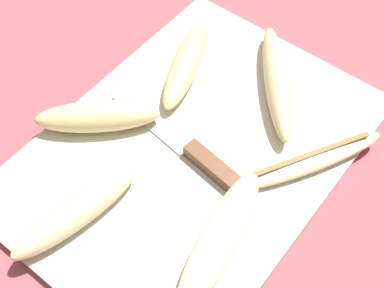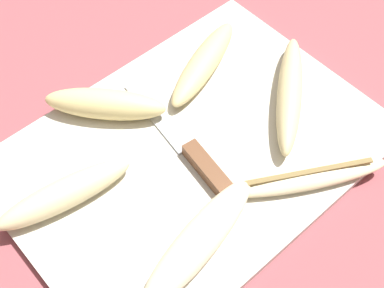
% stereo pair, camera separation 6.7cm
% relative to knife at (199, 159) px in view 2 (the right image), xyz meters
% --- Properties ---
extents(ground_plane, '(4.00, 4.00, 0.00)m').
position_rel_knife_xyz_m(ground_plane, '(0.01, 0.02, -0.02)').
color(ground_plane, '#93474C').
extents(cutting_board, '(0.47, 0.34, 0.01)m').
position_rel_knife_xyz_m(cutting_board, '(0.01, 0.02, -0.01)').
color(cutting_board, beige).
rests_on(cutting_board, ground_plane).
extents(knife, '(0.05, 0.23, 0.02)m').
position_rel_knife_xyz_m(knife, '(0.00, 0.00, 0.00)').
color(knife, brown).
rests_on(knife, cutting_board).
extents(banana_soft_right, '(0.17, 0.07, 0.04)m').
position_rel_knife_xyz_m(banana_soft_right, '(-0.15, 0.06, 0.01)').
color(banana_soft_right, beige).
rests_on(banana_soft_right, cutting_board).
extents(banana_spotted_left, '(0.18, 0.10, 0.03)m').
position_rel_knife_xyz_m(banana_spotted_left, '(0.11, 0.11, 0.01)').
color(banana_spotted_left, '#DBC684').
rests_on(banana_spotted_left, cutting_board).
extents(banana_cream_curved, '(0.20, 0.13, 0.02)m').
position_rel_knife_xyz_m(banana_cream_curved, '(0.08, -0.10, 0.00)').
color(banana_cream_curved, beige).
rests_on(banana_cream_curved, cutting_board).
extents(banana_bright_far, '(0.20, 0.08, 0.03)m').
position_rel_knife_xyz_m(banana_bright_far, '(-0.08, -0.08, 0.01)').
color(banana_bright_far, beige).
rests_on(banana_bright_far, cutting_board).
extents(banana_mellow_near, '(0.18, 0.15, 0.04)m').
position_rel_knife_xyz_m(banana_mellow_near, '(0.15, -0.01, 0.01)').
color(banana_mellow_near, beige).
rests_on(banana_mellow_near, cutting_board).
extents(banana_golden_short, '(0.14, 0.15, 0.04)m').
position_rel_knife_xyz_m(banana_golden_short, '(-0.04, 0.14, 0.01)').
color(banana_golden_short, '#EDD689').
rests_on(banana_golden_short, cutting_board).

